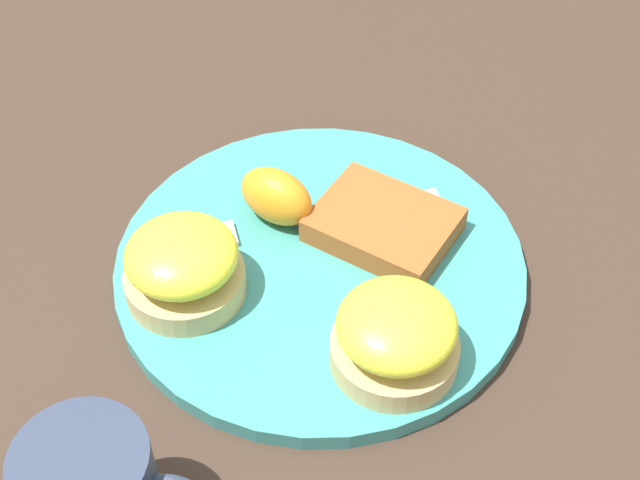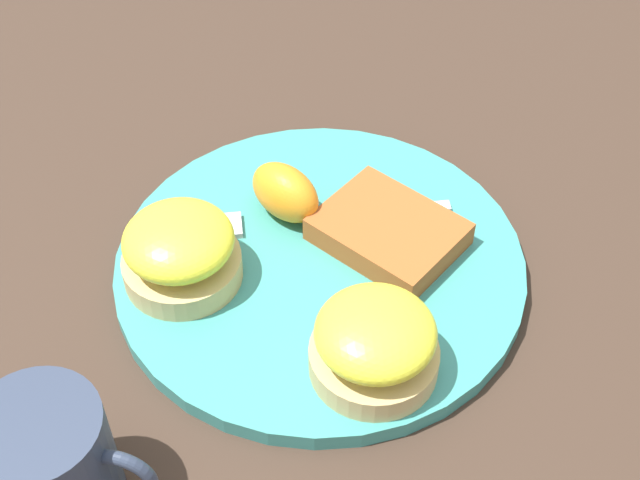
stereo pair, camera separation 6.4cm
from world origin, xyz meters
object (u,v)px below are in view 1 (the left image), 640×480
(sandwich_benedict_left, at_px, (183,266))
(fork, at_px, (294,222))
(sandwich_benedict_right, at_px, (396,335))
(orange_wedge, at_px, (276,196))
(hashbrown_patty, at_px, (384,225))

(sandwich_benedict_left, xyz_separation_m, fork, (0.07, 0.07, -0.02))
(sandwich_benedict_right, height_order, fork, sandwich_benedict_right)
(orange_wedge, xyz_separation_m, fork, (0.01, -0.01, -0.02))
(hashbrown_patty, distance_m, fork, 0.07)
(sandwich_benedict_left, xyz_separation_m, hashbrown_patty, (0.14, 0.07, -0.02))
(hashbrown_patty, bearing_deg, orange_wedge, 171.69)
(sandwich_benedict_left, height_order, hashbrown_patty, sandwich_benedict_left)
(sandwich_benedict_left, height_order, fork, sandwich_benedict_left)
(sandwich_benedict_right, relative_size, orange_wedge, 1.42)
(orange_wedge, distance_m, fork, 0.02)
(sandwich_benedict_left, bearing_deg, fork, 45.70)
(orange_wedge, bearing_deg, sandwich_benedict_left, -125.64)
(fork, bearing_deg, orange_wedge, 154.43)
(hashbrown_patty, distance_m, orange_wedge, 0.08)
(hashbrown_patty, bearing_deg, sandwich_benedict_left, -154.23)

